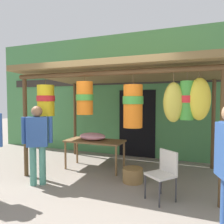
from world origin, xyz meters
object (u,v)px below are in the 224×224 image
(display_table, at_px, (95,143))
(folding_chair, at_px, (164,171))
(wicker_basket_by_table, at_px, (133,175))
(flower_heap_on_table, at_px, (93,136))
(shopper_by_bananas, at_px, (37,139))

(display_table, height_order, folding_chair, folding_chair)
(display_table, distance_m, folding_chair, 2.12)
(folding_chair, distance_m, wicker_basket_by_table, 0.98)
(folding_chair, xyz_separation_m, wicker_basket_by_table, (-0.71, 0.57, -0.36))
(display_table, distance_m, wicker_basket_by_table, 1.32)
(flower_heap_on_table, xyz_separation_m, wicker_basket_by_table, (1.17, -0.51, -0.66))
(display_table, bearing_deg, wicker_basket_by_table, -24.07)
(wicker_basket_by_table, distance_m, shopper_by_bananas, 2.08)
(display_table, relative_size, wicker_basket_by_table, 3.40)
(wicker_basket_by_table, relative_size, shopper_by_bananas, 0.27)
(display_table, distance_m, shopper_by_bananas, 1.50)
(flower_heap_on_table, bearing_deg, folding_chair, -29.83)
(flower_heap_on_table, distance_m, folding_chair, 2.19)
(wicker_basket_by_table, bearing_deg, folding_chair, -38.61)
(flower_heap_on_table, relative_size, shopper_by_bananas, 0.43)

